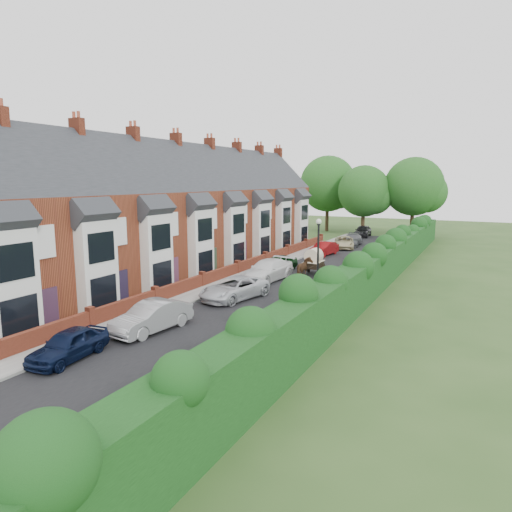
{
  "coord_description": "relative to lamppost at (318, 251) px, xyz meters",
  "views": [
    {
      "loc": [
        12.06,
        -20.77,
        7.34
      ],
      "look_at": [
        -1.99,
        6.65,
        2.2
      ],
      "focal_mm": 32.0,
      "sensor_mm": 36.0,
      "label": 1
    }
  ],
  "objects": [
    {
      "name": "pavement_hedge_side",
      "position": [
        0.2,
        7.0,
        -3.24
      ],
      "size": [
        2.2,
        58.0,
        0.12
      ],
      "primitive_type": "cube",
      "color": "gray",
      "rests_on": "ground"
    },
    {
      "name": "car_beige",
      "position": [
        -5.23,
        23.4,
        -2.65
      ],
      "size": [
        3.21,
        5.02,
        1.29
      ],
      "primitive_type": "imported",
      "rotation": [
        0.0,
        0.0,
        0.25
      ],
      "color": "beige",
      "rests_on": "ground"
    },
    {
      "name": "car_navy",
      "position": [
        -6.4,
        -12.34,
        -2.66
      ],
      "size": [
        1.87,
        3.86,
        1.27
      ],
      "primitive_type": "imported",
      "rotation": [
        0.0,
        0.0,
        0.1
      ],
      "color": "black",
      "rests_on": "ground"
    },
    {
      "name": "car_black",
      "position": [
        -5.99,
        34.54,
        -2.54
      ],
      "size": [
        2.11,
        4.58,
        1.52
      ],
      "primitive_type": "imported",
      "rotation": [
        0.0,
        0.0,
        0.07
      ],
      "color": "black",
      "rests_on": "ground"
    },
    {
      "name": "car_silver_b",
      "position": [
        -5.14,
        -0.79,
        -2.61
      ],
      "size": [
        3.23,
        5.29,
        1.37
      ],
      "primitive_type": "imported",
      "rotation": [
        0.0,
        0.0,
        -0.21
      ],
      "color": "silver",
      "rests_on": "ground"
    },
    {
      "name": "horse_cart",
      "position": [
        -3.36,
        8.63,
        -2.11
      ],
      "size": [
        1.3,
        2.87,
        2.07
      ],
      "color": "black",
      "rests_on": "ground"
    },
    {
      "name": "kerb_house_side",
      "position": [
        -6.95,
        7.0,
        -3.23
      ],
      "size": [
        0.18,
        58.0,
        0.13
      ],
      "primitive_type": "cube",
      "color": "gray",
      "rests_on": "ground"
    },
    {
      "name": "car_red",
      "position": [
        -5.64,
        17.8,
        -2.63
      ],
      "size": [
        1.95,
        4.19,
        1.33
      ],
      "primitive_type": "imported",
      "rotation": [
        0.0,
        0.0,
        -0.14
      ],
      "color": "maroon",
      "rests_on": "ground"
    },
    {
      "name": "kerb_hedge_side",
      "position": [
        -0.85,
        7.0,
        -3.23
      ],
      "size": [
        0.18,
        58.0,
        0.13
      ],
      "primitive_type": "cube",
      "color": "gray",
      "rests_on": "ground"
    },
    {
      "name": "road",
      "position": [
        -3.9,
        7.0,
        -3.29
      ],
      "size": [
        6.0,
        58.0,
        0.02
      ],
      "primitive_type": "cube",
      "color": "black",
      "rests_on": "ground"
    },
    {
      "name": "car_silver_a",
      "position": [
        -5.69,
        -7.96,
        -2.57
      ],
      "size": [
        2.03,
        4.58,
        1.46
      ],
      "primitive_type": "imported",
      "rotation": [
        0.0,
        0.0,
        -0.11
      ],
      "color": "#98989C",
      "rests_on": "ground"
    },
    {
      "name": "lamppost",
      "position": [
        0.0,
        0.0,
        0.0
      ],
      "size": [
        0.32,
        0.32,
        5.16
      ],
      "color": "black",
      "rests_on": "ground"
    },
    {
      "name": "horse",
      "position": [
        -3.36,
        6.57,
        -2.49
      ],
      "size": [
        1.02,
        1.97,
        1.61
      ],
      "primitive_type": "imported",
      "rotation": [
        0.0,
        0.0,
        3.22
      ],
      "color": "#50321D",
      "rests_on": "ground"
    },
    {
      "name": "garden_wall_row",
      "position": [
        -8.75,
        6.0,
        -2.84
      ],
      "size": [
        0.35,
        40.35,
        1.1
      ],
      "color": "maroon",
      "rests_on": "ground"
    },
    {
      "name": "tree_far_left",
      "position": [
        -6.05,
        36.08,
        2.41
      ],
      "size": [
        7.14,
        6.8,
        9.29
      ],
      "color": "#332316",
      "rests_on": "ground"
    },
    {
      "name": "pavement_house_side",
      "position": [
        -7.75,
        7.0,
        -3.24
      ],
      "size": [
        1.7,
        58.0,
        0.12
      ],
      "primitive_type": "cube",
      "color": "gray",
      "rests_on": "ground"
    },
    {
      "name": "car_white",
      "position": [
        -5.65,
        4.99,
        -2.54
      ],
      "size": [
        2.69,
        5.45,
        1.52
      ],
      "primitive_type": "imported",
      "rotation": [
        0.0,
        0.0,
        -0.11
      ],
      "color": "white",
      "rests_on": "ground"
    },
    {
      "name": "hedge",
      "position": [
        2.0,
        7.0,
        -1.7
      ],
      "size": [
        2.1,
        58.0,
        2.85
      ],
      "color": "#113712",
      "rests_on": "ground"
    },
    {
      "name": "car_green",
      "position": [
        -6.4,
        8.6,
        -2.64
      ],
      "size": [
        2.38,
        4.1,
        1.31
      ],
      "primitive_type": "imported",
      "rotation": [
        0.0,
        0.0,
        -0.23
      ],
      "color": "black",
      "rests_on": "ground"
    },
    {
      "name": "car_grey",
      "position": [
        -5.0,
        25.76,
        -2.64
      ],
      "size": [
        2.24,
        4.69,
        1.32
      ],
      "primitive_type": "imported",
      "rotation": [
        0.0,
        0.0,
        0.09
      ],
      "color": "#505157",
      "rests_on": "ground"
    },
    {
      "name": "tree_far_right",
      "position": [
        -0.01,
        38.08,
        3.02
      ],
      "size": [
        7.98,
        7.6,
        10.31
      ],
      "color": "#332316",
      "rests_on": "ground"
    },
    {
      "name": "ground",
      "position": [
        -3.4,
        -4.0,
        -3.3
      ],
      "size": [
        140.0,
        140.0,
        0.0
      ],
      "primitive_type": "plane",
      "color": "#2D4C1E",
      "rests_on": "ground"
    },
    {
      "name": "terrace_row",
      "position": [
        -14.27,
        5.98,
        1.18
      ],
      "size": [
        9.05,
        40.5,
        11.5
      ],
      "color": "brown",
      "rests_on": "ground"
    },
    {
      "name": "tree_far_back",
      "position": [
        -11.99,
        39.08,
        3.32
      ],
      "size": [
        8.4,
        8.0,
        10.82
      ],
      "color": "#332316",
      "rests_on": "ground"
    }
  ]
}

